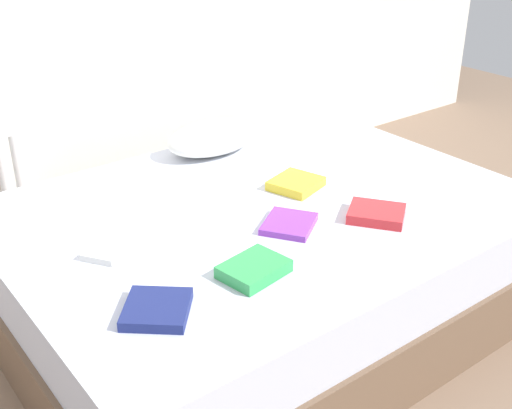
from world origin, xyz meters
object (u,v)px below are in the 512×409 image
textbook_green (254,269)px  textbook_purple (289,224)px  textbook_white (111,247)px  bed (264,260)px  textbook_navy (157,309)px  pillow (213,138)px  textbook_red (376,214)px  textbook_yellow (296,184)px

textbook_green → textbook_purple: bearing=21.4°
textbook_white → textbook_green: bearing=-88.8°
textbook_green → textbook_purple: (0.29, 0.18, -0.01)m
bed → textbook_navy: 0.82m
bed → pillow: pillow is taller
textbook_navy → textbook_purple: size_ratio=0.97×
pillow → textbook_white: (-0.77, -0.52, -0.06)m
textbook_red → textbook_green: bearing=-123.0°
textbook_green → textbook_white: size_ratio=1.03×
pillow → textbook_purple: size_ratio=2.33×
pillow → textbook_white: size_ratio=2.30×
pillow → textbook_red: size_ratio=2.26×
textbook_red → textbook_yellow: bearing=153.3°
textbook_yellow → textbook_white: 0.82m
textbook_red → textbook_navy: size_ratio=1.06×
pillow → textbook_white: pillow is taller
textbook_red → textbook_purple: 0.33m
textbook_white → textbook_navy: bearing=-131.6°
textbook_navy → textbook_white: size_ratio=0.96×
textbook_red → textbook_purple: (-0.30, 0.15, -0.01)m
pillow → textbook_navy: size_ratio=2.40×
bed → textbook_white: 0.68m
pillow → textbook_purple: 0.79m
textbook_purple → textbook_white: (-0.59, 0.24, 0.00)m
textbook_red → textbook_green: 0.59m
textbook_navy → textbook_yellow: size_ratio=1.00×
textbook_navy → textbook_purple: 0.66m
textbook_green → pillow: bearing=53.4°
textbook_yellow → textbook_purple: bearing=-152.1°
bed → textbook_purple: textbook_purple is taller
textbook_green → textbook_yellow: size_ratio=1.08×
textbook_red → textbook_purple: textbook_red is taller
bed → textbook_white: bearing=176.0°
textbook_yellow → textbook_green: bearing=-159.4°
pillow → textbook_red: 0.92m
bed → textbook_navy: textbook_navy is taller
textbook_purple → textbook_navy: bearing=160.7°
textbook_green → textbook_white: 0.51m
textbook_navy → textbook_yellow: textbook_yellow is taller
bed → textbook_navy: size_ratio=10.59×
textbook_yellow → textbook_white: size_ratio=0.96×
bed → textbook_purple: 0.33m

